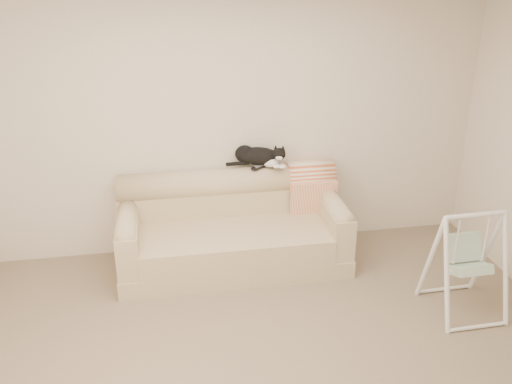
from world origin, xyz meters
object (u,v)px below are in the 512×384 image
Objects in this scene: sofa at (232,230)px; tuxedo_cat at (259,156)px; remote_a at (259,167)px; remote_b at (277,166)px; baby_swing at (467,262)px.

tuxedo_cat is at bearing 39.92° from sofa.
remote_a reaches higher than remote_b.
remote_b is (0.49, 0.23, 0.56)m from sofa.
sofa is 0.77m from tuxedo_cat.
baby_swing is (1.36, -1.37, -0.44)m from remote_b.
remote_b is 0.21m from tuxedo_cat.
remote_a is 0.11m from tuxedo_cat.
remote_b is at bearing 24.89° from sofa.
remote_a reaches higher than sofa.
remote_b is at bearing 134.65° from baby_swing.
sofa is 2.33× the size of baby_swing.
remote_a is (0.31, 0.22, 0.56)m from sofa.
tuxedo_cat reaches higher than sofa.
remote_a is 0.30× the size of tuxedo_cat.
tuxedo_cat is at bearing 169.22° from remote_b.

